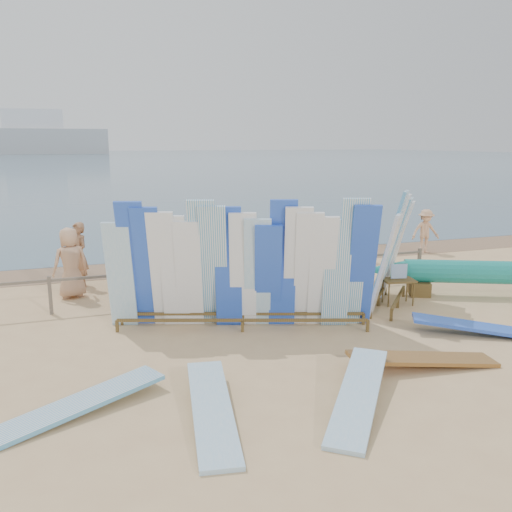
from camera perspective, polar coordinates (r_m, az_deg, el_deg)
name	(u,v)px	position (r m, az deg, el deg)	size (l,w,h in m)	color
ground	(258,337)	(11.14, 0.22, -8.55)	(160.00, 160.00, 0.00)	tan
ocean	(80,159)	(137.94, -18.07, 9.72)	(320.00, 240.00, 0.02)	#3F5B70
wet_sand_strip	(185,264)	(17.83, -7.52, -0.81)	(40.00, 2.60, 0.01)	#89684D
distant_ship	(34,137)	(190.04, -22.30, 11.47)	(45.00, 8.00, 14.00)	#999EA3
fence	(218,274)	(13.70, -3.97, -1.90)	(12.08, 0.08, 0.90)	#695D4F
main_surfboard_rack	(243,270)	(11.30, -1.39, -1.54)	(5.53, 2.51, 2.82)	brown
side_surfboard_rack	(390,255)	(13.16, 13.97, 0.09)	(2.12, 2.28, 2.86)	brown
outrigger_canoe	(493,274)	(15.05, 23.67, -1.74)	(6.26, 3.30, 0.94)	brown
vendor_table	(398,291)	(13.68, 14.72, -3.58)	(0.85, 0.67, 1.01)	brown
flat_board_a	(212,419)	(8.14, -4.64, -16.71)	(0.56, 2.70, 0.07)	#8ABDDD
flat_board_b	(358,407)	(8.57, 10.70, -15.33)	(0.56, 2.70, 0.07)	#8ABDDD
flat_board_d	(480,335)	(12.19, 22.48, -7.67)	(0.56, 2.70, 0.07)	blue
flat_board_c	(422,367)	(10.18, 17.11, -11.14)	(0.56, 2.70, 0.07)	brown
flat_board_e	(79,412)	(8.70, -18.17, -15.33)	(0.56, 2.70, 0.07)	white
beach_chair_left	(194,282)	(14.41, -6.54, -2.76)	(0.71, 0.72, 0.90)	red
beach_chair_right	(223,277)	(14.98, -3.48, -2.20)	(0.73, 0.74, 0.86)	red
stroller	(300,263)	(15.72, 4.69, -0.73)	(0.88, 1.01, 1.16)	red
beachgoer_extra_0	(425,231)	(20.24, 17.41, 2.51)	(1.01, 0.42, 1.56)	tan
beachgoer_0	(70,263)	(14.48, -18.95, -0.67)	(0.88, 0.42, 1.80)	tan
beachgoer_4	(184,259)	(14.21, -7.62, -0.36)	(1.06, 0.46, 1.80)	#8C6042
beachgoer_7	(258,250)	(15.78, 0.20, 0.68)	(0.60, 0.33, 1.64)	#8C6042
beachgoer_1	(79,255)	(15.50, -18.10, 0.13)	(0.65, 0.36, 1.78)	#8C6042
beachgoer_9	(352,238)	(18.37, 10.03, 1.92)	(0.99, 0.41, 1.53)	tan
beachgoer_6	(214,250)	(15.82, -4.40, 0.62)	(0.79, 0.38, 1.61)	tan
beachgoer_2	(123,260)	(14.55, -13.83, -0.44)	(0.85, 0.41, 1.74)	beige
beachgoer_8	(349,249)	(15.86, 9.77, 0.78)	(0.86, 0.41, 1.76)	beige
beachgoer_5	(167,252)	(15.77, -9.40, 0.41)	(1.47, 0.48, 1.59)	beige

